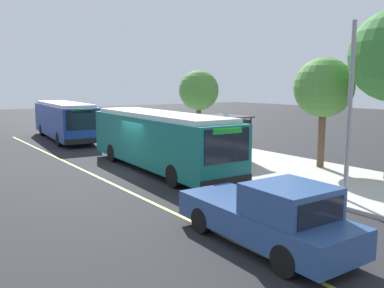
% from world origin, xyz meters
% --- Properties ---
extents(ground_plane, '(120.00, 120.00, 0.00)m').
position_xyz_m(ground_plane, '(0.00, 0.00, 0.00)').
color(ground_plane, '#232326').
extents(sidewalk_curb, '(44.00, 6.40, 0.15)m').
position_xyz_m(sidewalk_curb, '(0.00, 6.00, 0.07)').
color(sidewalk_curb, '#B7B2A8').
rests_on(sidewalk_curb, ground_plane).
extents(lane_stripe_center, '(36.00, 0.14, 0.01)m').
position_xyz_m(lane_stripe_center, '(0.00, -2.20, 0.00)').
color(lane_stripe_center, '#E0D64C').
rests_on(lane_stripe_center, ground_plane).
extents(transit_bus_main, '(11.55, 3.12, 2.95)m').
position_xyz_m(transit_bus_main, '(0.49, 1.01, 1.62)').
color(transit_bus_main, '#146B66').
rests_on(transit_bus_main, ground_plane).
extents(transit_bus_second, '(11.38, 3.60, 2.95)m').
position_xyz_m(transit_bus_second, '(-13.90, 0.84, 1.62)').
color(transit_bus_second, navy).
rests_on(transit_bus_second, ground_plane).
extents(pickup_truck, '(5.46, 2.16, 1.85)m').
position_xyz_m(pickup_truck, '(10.75, -1.70, 0.86)').
color(pickup_truck, '#2D4C84').
rests_on(pickup_truck, ground_plane).
extents(bus_shelter, '(2.90, 1.60, 2.48)m').
position_xyz_m(bus_shelter, '(0.52, 5.46, 1.92)').
color(bus_shelter, '#333338').
rests_on(bus_shelter, sidewalk_curb).
extents(waiting_bench, '(1.60, 0.48, 0.95)m').
position_xyz_m(waiting_bench, '(0.68, 5.29, 0.63)').
color(waiting_bench, brown).
rests_on(waiting_bench, sidewalk_curb).
extents(route_sign_post, '(0.44, 0.08, 2.80)m').
position_xyz_m(route_sign_post, '(2.77, 3.56, 1.96)').
color(route_sign_post, '#333338').
rests_on(route_sign_post, sidewalk_curb).
extents(pedestrian_commuter, '(0.24, 0.40, 1.69)m').
position_xyz_m(pedestrian_commuter, '(-1.17, 4.51, 1.12)').
color(pedestrian_commuter, '#282D47').
rests_on(pedestrian_commuter, sidewalk_curb).
extents(street_tree_near_shelter, '(2.80, 2.80, 5.20)m').
position_xyz_m(street_tree_near_shelter, '(-4.98, 7.56, 3.91)').
color(street_tree_near_shelter, brown).
rests_on(street_tree_near_shelter, sidewalk_curb).
extents(street_tree_downstreet, '(2.98, 2.98, 5.53)m').
position_xyz_m(street_tree_downstreet, '(5.26, 7.76, 4.16)').
color(street_tree_downstreet, brown).
rests_on(street_tree_downstreet, sidewalk_curb).
extents(utility_pole, '(0.16, 0.16, 6.40)m').
position_xyz_m(utility_pole, '(9.52, 3.56, 3.35)').
color(utility_pole, gray).
rests_on(utility_pole, sidewalk_curb).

